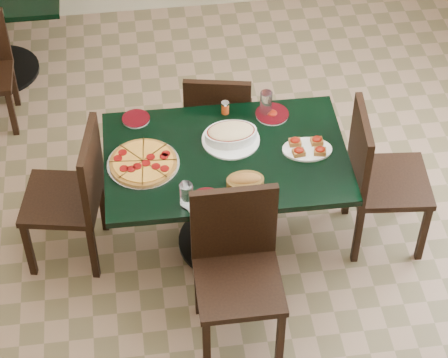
{
  "coord_description": "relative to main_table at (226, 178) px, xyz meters",
  "views": [
    {
      "loc": [
        -0.34,
        -3.36,
        4.14
      ],
      "look_at": [
        0.11,
        0.0,
        0.71
      ],
      "focal_mm": 70.0,
      "sensor_mm": 36.0,
      "label": 1
    }
  ],
  "objects": [
    {
      "name": "floor",
      "position": [
        -0.14,
        -0.15,
        -0.57
      ],
      "size": [
        5.5,
        5.5,
        0.0
      ],
      "primitive_type": "plane",
      "color": "#83634B",
      "rests_on": "ground"
    },
    {
      "name": "main_table",
      "position": [
        0.0,
        0.0,
        0.0
      ],
      "size": [
        1.38,
        0.9,
        0.75
      ],
      "rotation": [
        0.0,
        0.0,
        -0.01
      ],
      "color": "black",
      "rests_on": "floor"
    },
    {
      "name": "chair_far",
      "position": [
        0.03,
        0.6,
        -0.08
      ],
      "size": [
        0.48,
        0.48,
        0.87
      ],
      "rotation": [
        0.0,
        0.0,
        2.95
      ],
      "color": "black",
      "rests_on": "floor"
    },
    {
      "name": "chair_near",
      "position": [
        -0.02,
        -0.61,
        -0.02
      ],
      "size": [
        0.46,
        0.46,
        0.98
      ],
      "rotation": [
        0.0,
        0.0,
        -0.0
      ],
      "color": "black",
      "rests_on": "floor"
    },
    {
      "name": "chair_right",
      "position": [
        0.88,
        -0.05,
        -0.02
      ],
      "size": [
        0.49,
        0.49,
        0.97
      ],
      "rotation": [
        0.0,
        0.0,
        1.48
      ],
      "color": "black",
      "rests_on": "floor"
    },
    {
      "name": "chair_left",
      "position": [
        -0.87,
        0.05,
        -0.04
      ],
      "size": [
        0.51,
        0.51,
        0.94
      ],
      "rotation": [
        0.0,
        0.0,
        -1.76
      ],
      "color": "black",
      "rests_on": "floor"
    },
    {
      "name": "pepperoni_pizza",
      "position": [
        -0.47,
        -0.02,
        0.2
      ],
      "size": [
        0.41,
        0.41,
        0.04
      ],
      "rotation": [
        0.0,
        0.0,
        -0.09
      ],
      "color": "silver",
      "rests_on": "main_table"
    },
    {
      "name": "lasagna_casserole",
      "position": [
        0.04,
        0.12,
        0.23
      ],
      "size": [
        0.33,
        0.33,
        0.09
      ],
      "rotation": [
        0.0,
        0.0,
        0.03
      ],
      "color": "white",
      "rests_on": "main_table"
    },
    {
      "name": "bread_basket",
      "position": [
        0.07,
        -0.26,
        0.22
      ],
      "size": [
        0.21,
        0.14,
        0.09
      ],
      "rotation": [
        0.0,
        0.0,
        -0.01
      ],
      "color": "brown",
      "rests_on": "main_table"
    },
    {
      "name": "bruschetta_platter",
      "position": [
        0.46,
        -0.02,
        0.21
      ],
      "size": [
        0.3,
        0.22,
        0.05
      ],
      "rotation": [
        0.0,
        0.0,
        -0.1
      ],
      "color": "white",
      "rests_on": "main_table"
    },
    {
      "name": "side_plate_near",
      "position": [
        -0.15,
        -0.33,
        0.19
      ],
      "size": [
        0.17,
        0.17,
        0.02
      ],
      "rotation": [
        0.0,
        0.0,
        0.34
      ],
      "color": "white",
      "rests_on": "main_table"
    },
    {
      "name": "side_plate_far_r",
      "position": [
        0.32,
        0.3,
        0.19
      ],
      "size": [
        0.2,
        0.2,
        0.03
      ],
      "rotation": [
        0.0,
        0.0,
        0.21
      ],
      "color": "white",
      "rests_on": "main_table"
    },
    {
      "name": "side_plate_far_l",
      "position": [
        -0.48,
        0.37,
        0.19
      ],
      "size": [
        0.16,
        0.16,
        0.02
      ],
      "rotation": [
        0.0,
        0.0,
        0.36
      ],
      "color": "white",
      "rests_on": "main_table"
    },
    {
      "name": "napkin_setting",
      "position": [
        -0.19,
        -0.36,
        0.18
      ],
      "size": [
        0.17,
        0.17,
        0.01
      ],
      "rotation": [
        0.0,
        0.0,
        0.34
      ],
      "color": "white",
      "rests_on": "main_table"
    },
    {
      "name": "water_glass_a",
      "position": [
        0.28,
        0.32,
        0.26
      ],
      "size": [
        0.07,
        0.07,
        0.15
      ],
      "primitive_type": "cylinder",
      "color": "silver",
      "rests_on": "main_table"
    },
    {
      "name": "water_glass_b",
      "position": [
        -0.26,
        -0.36,
        0.26
      ],
      "size": [
        0.07,
        0.07,
        0.15
      ],
      "primitive_type": "cylinder",
      "color": "silver",
      "rests_on": "main_table"
    },
    {
      "name": "pepper_shaker",
      "position": [
        0.04,
        0.36,
        0.22
      ],
      "size": [
        0.05,
        0.05,
        0.08
      ],
      "color": "#D25216",
      "rests_on": "main_table"
    }
  ]
}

